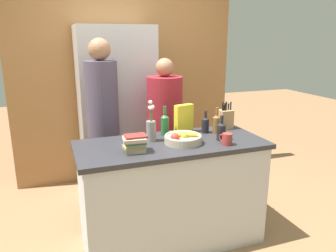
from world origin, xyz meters
TOP-DOWN VIEW (x-y plane):
  - ground_plane at (0.00, 0.00)m, footprint 14.00×14.00m
  - kitchen_island at (0.00, 0.00)m, footprint 1.59×0.69m
  - back_wall_wood at (0.00, 1.63)m, footprint 2.79×0.12m
  - refrigerator at (-0.21, 1.27)m, footprint 0.84×0.63m
  - fruit_bowl at (0.08, -0.05)m, footprint 0.31×0.31m
  - knife_block at (0.64, 0.23)m, footprint 0.13×0.11m
  - flower_vase at (-0.15, 0.10)m, footprint 0.08×0.08m
  - cereal_box at (0.21, 0.23)m, footprint 0.19×0.10m
  - coffee_mug at (0.40, -0.21)m, footprint 0.08×0.11m
  - book_stack at (-0.35, -0.12)m, footprint 0.19×0.16m
  - bottle_oil at (0.48, 0.11)m, footprint 0.07×0.07m
  - bottle_vinegar at (0.42, -0.08)m, footprint 0.08×0.08m
  - bottle_wine at (0.02, 0.22)m, footprint 0.07×0.07m
  - bottle_water at (0.39, 0.17)m, footprint 0.07×0.07m
  - person_at_sink at (-0.46, 0.66)m, footprint 0.31×0.31m
  - person_in_blue at (0.18, 0.67)m, footprint 0.37×0.37m

SIDE VIEW (x-z plane):
  - ground_plane at x=0.00m, z-range 0.00..0.00m
  - kitchen_island at x=0.00m, z-range 0.00..0.92m
  - person_in_blue at x=0.18m, z-range 0.09..1.67m
  - refrigerator at x=-0.21m, z-range 0.00..1.90m
  - fruit_bowl at x=0.08m, z-range 0.91..1.02m
  - coffee_mug at x=0.40m, z-range 0.92..1.02m
  - book_stack at x=-0.35m, z-range 0.93..1.06m
  - bottle_water at x=0.39m, z-range 0.90..1.11m
  - bottle_vinegar at x=0.42m, z-range 0.90..1.11m
  - person_at_sink at x=-0.46m, z-range 0.12..1.90m
  - bottle_oil at x=0.48m, z-range 0.90..1.14m
  - knife_block at x=0.64m, z-range 0.89..1.15m
  - bottle_wine at x=0.02m, z-range 0.89..1.16m
  - flower_vase at x=-0.15m, z-range 0.87..1.22m
  - cereal_box at x=0.21m, z-range 0.92..1.19m
  - back_wall_wood at x=0.00m, z-range 0.00..2.60m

